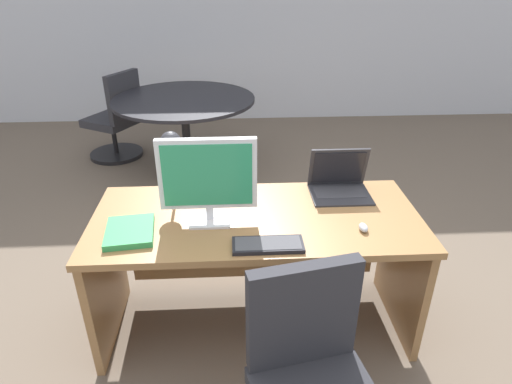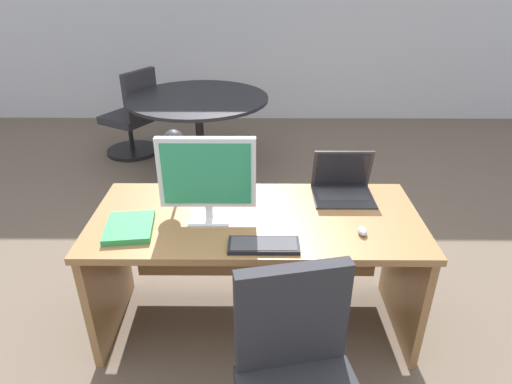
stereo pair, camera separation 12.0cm
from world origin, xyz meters
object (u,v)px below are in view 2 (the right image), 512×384
laptop (342,181)px  book (129,227)px  desk_lamp (175,148)px  monitor (207,176)px  meeting_table (199,116)px  meeting_chair_near (133,122)px  mouse (362,231)px  keyboard (264,245)px  desk (256,245)px

laptop → book: 1.16m
desk_lamp → monitor: bearing=-53.8°
meeting_table → meeting_chair_near: (-0.77, 0.44, -0.21)m
laptop → mouse: laptop is taller
book → meeting_chair_near: bearing=104.9°
mouse → meeting_chair_near: (-1.84, 2.73, -0.38)m
monitor → meeting_chair_near: monitor is taller
meeting_table → desk_lamp: bearing=-86.1°
laptop → meeting_chair_near: laptop is taller
mouse → meeting_table: 2.53m
keyboard → meeting_chair_near: bearing=115.7°
desk → book: 0.68m
monitor → keyboard: (0.27, -0.24, -0.23)m
monitor → meeting_table: (-0.33, 2.16, -0.40)m
keyboard → monitor: bearing=138.7°
desk_lamp → meeting_table: bearing=93.9°
monitor → keyboard: monitor is taller
desk → meeting_chair_near: meeting_chair_near is taller
meeting_chair_near → mouse: bearing=-56.0°
desk → book: bearing=-163.3°
meeting_table → desk: bearing=-74.9°
keyboard → book: 0.66m
desk → meeting_table: 2.15m
desk_lamp → book: bearing=-115.7°
laptop → meeting_chair_near: 2.97m
mouse → meeting_chair_near: bearing=124.0°
desk → mouse: 0.60m
desk → laptop: bearing=23.3°
book → meeting_table: bearing=88.7°
desk → book: size_ratio=5.82×
book → keyboard: bearing=-12.2°
desk → mouse: bearing=-22.5°
mouse → meeting_table: size_ratio=0.06×
desk → meeting_table: meeting_table is taller
meeting_table → meeting_chair_near: 0.91m
mouse → meeting_table: mouse is taller
laptop → desk_lamp: bearing=-178.9°
desk_lamp → meeting_table: (-0.13, 1.89, -0.43)m
meeting_chair_near → desk_lamp: bearing=-69.0°
monitor → desk_lamp: bearing=126.2°
keyboard → desk_lamp: size_ratio=0.86×
laptop → book: bearing=-160.4°
desk → laptop: 0.59m
book → laptop: bearing=19.6°
meeting_table → mouse: bearing=-65.0°
keyboard → meeting_chair_near: 3.17m
monitor → book: 0.45m
book → meeting_chair_near: (-0.72, 2.70, -0.38)m
monitor → mouse: size_ratio=6.38×
desk → mouse: size_ratio=22.82×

